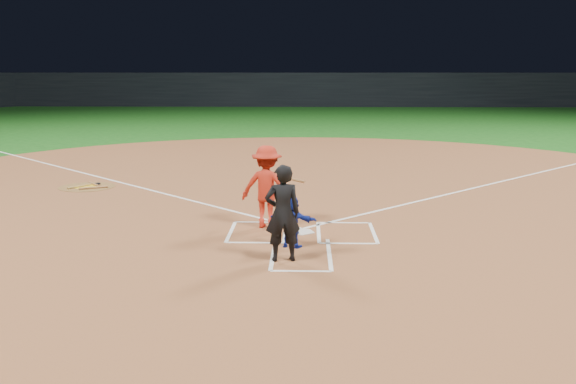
{
  "coord_description": "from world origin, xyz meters",
  "views": [
    {
      "loc": [
        0.09,
        -13.85,
        3.6
      ],
      "look_at": [
        -0.3,
        -0.4,
        1.0
      ],
      "focal_mm": 40.0,
      "sensor_mm": 36.0,
      "label": 1
    }
  ],
  "objects_px": {
    "home_plate": "(302,232)",
    "catcher": "(292,221)",
    "batter_at_plate": "(267,187)",
    "umpire": "(283,213)",
    "on_deck_circle": "(87,187)"
  },
  "relations": [
    {
      "from": "home_plate",
      "to": "batter_at_plate",
      "type": "relative_size",
      "value": 0.32
    },
    {
      "from": "home_plate",
      "to": "catcher",
      "type": "relative_size",
      "value": 0.56
    },
    {
      "from": "on_deck_circle",
      "to": "catcher",
      "type": "relative_size",
      "value": 1.58
    },
    {
      "from": "umpire",
      "to": "batter_at_plate",
      "type": "height_order",
      "value": "batter_at_plate"
    },
    {
      "from": "catcher",
      "to": "umpire",
      "type": "distance_m",
      "value": 1.02
    },
    {
      "from": "umpire",
      "to": "batter_at_plate",
      "type": "xyz_separation_m",
      "value": [
        -0.45,
        2.6,
        0.02
      ]
    },
    {
      "from": "batter_at_plate",
      "to": "catcher",
      "type": "bearing_deg",
      "value": -70.15
    },
    {
      "from": "home_plate",
      "to": "umpire",
      "type": "relative_size",
      "value": 0.33
    },
    {
      "from": "on_deck_circle",
      "to": "catcher",
      "type": "xyz_separation_m",
      "value": [
        6.46,
        -6.55,
        0.53
      ]
    },
    {
      "from": "on_deck_circle",
      "to": "catcher",
      "type": "height_order",
      "value": "catcher"
    },
    {
      "from": "home_plate",
      "to": "catcher",
      "type": "xyz_separation_m",
      "value": [
        -0.2,
        -1.21,
        0.53
      ]
    },
    {
      "from": "on_deck_circle",
      "to": "umpire",
      "type": "relative_size",
      "value": 0.92
    },
    {
      "from": "umpire",
      "to": "batter_at_plate",
      "type": "bearing_deg",
      "value": -92.23
    },
    {
      "from": "umpire",
      "to": "batter_at_plate",
      "type": "distance_m",
      "value": 2.64
    },
    {
      "from": "home_plate",
      "to": "batter_at_plate",
      "type": "xyz_separation_m",
      "value": [
        -0.8,
        0.46,
        0.93
      ]
    }
  ]
}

